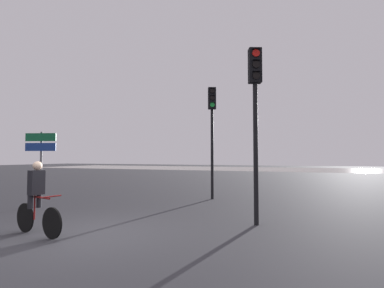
{
  "coord_description": "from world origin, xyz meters",
  "views": [
    {
      "loc": [
        4.65,
        -5.18,
        1.7
      ],
      "look_at": [
        0.5,
        5.0,
        2.2
      ],
      "focal_mm": 28.0,
      "sensor_mm": 36.0,
      "label": 1
    }
  ],
  "objects_px": {
    "traffic_light_center": "(212,121)",
    "direction_sign_post": "(41,155)",
    "cyclist": "(37,198)",
    "traffic_light_near_right": "(255,102)"
  },
  "relations": [
    {
      "from": "traffic_light_center",
      "to": "direction_sign_post",
      "type": "xyz_separation_m",
      "value": [
        -4.91,
        -4.1,
        -1.4
      ]
    },
    {
      "from": "cyclist",
      "to": "traffic_light_center",
      "type": "bearing_deg",
      "value": 176.24
    },
    {
      "from": "direction_sign_post",
      "to": "traffic_light_near_right",
      "type": "bearing_deg",
      "value": 162.22
    },
    {
      "from": "traffic_light_near_right",
      "to": "cyclist",
      "type": "distance_m",
      "value": 5.65
    },
    {
      "from": "direction_sign_post",
      "to": "cyclist",
      "type": "relative_size",
      "value": 1.54
    },
    {
      "from": "traffic_light_near_right",
      "to": "traffic_light_center",
      "type": "xyz_separation_m",
      "value": [
        -2.52,
        4.06,
        0.06
      ]
    },
    {
      "from": "direction_sign_post",
      "to": "cyclist",
      "type": "distance_m",
      "value": 4.29
    },
    {
      "from": "direction_sign_post",
      "to": "cyclist",
      "type": "xyz_separation_m",
      "value": [
        3.12,
        -2.78,
        -0.97
      ]
    },
    {
      "from": "traffic_light_center",
      "to": "traffic_light_near_right",
      "type": "bearing_deg",
      "value": 97.88
    },
    {
      "from": "traffic_light_center",
      "to": "direction_sign_post",
      "type": "height_order",
      "value": "traffic_light_center"
    }
  ]
}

